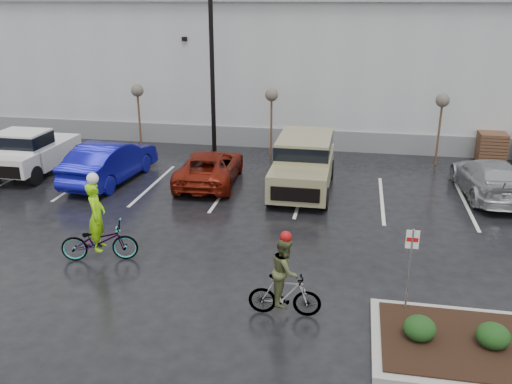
% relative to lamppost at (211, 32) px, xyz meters
% --- Properties ---
extents(ground, '(120.00, 120.00, 0.00)m').
position_rel_lamppost_xyz_m(ground, '(4.00, -12.00, -5.69)').
color(ground, black).
rests_on(ground, ground).
extents(warehouse, '(60.50, 15.50, 7.20)m').
position_rel_lamppost_xyz_m(warehouse, '(4.00, 9.99, -2.04)').
color(warehouse, '#B3B5B7').
rests_on(warehouse, ground).
extents(wooded_ridge, '(80.00, 25.00, 6.00)m').
position_rel_lamppost_xyz_m(wooded_ridge, '(4.00, 33.00, -2.69)').
color(wooded_ridge, '#1D3616').
rests_on(wooded_ridge, ground).
extents(lamppost, '(0.50, 1.00, 9.22)m').
position_rel_lamppost_xyz_m(lamppost, '(0.00, 0.00, 0.00)').
color(lamppost, black).
rests_on(lamppost, ground).
extents(sapling_west, '(0.60, 0.60, 3.20)m').
position_rel_lamppost_xyz_m(sapling_west, '(-4.00, 1.00, -2.96)').
color(sapling_west, '#432E1B').
rests_on(sapling_west, ground).
extents(sapling_mid, '(0.60, 0.60, 3.20)m').
position_rel_lamppost_xyz_m(sapling_mid, '(2.50, 1.00, -2.96)').
color(sapling_mid, '#432E1B').
rests_on(sapling_mid, ground).
extents(sapling_east, '(0.60, 0.60, 3.20)m').
position_rel_lamppost_xyz_m(sapling_east, '(10.00, 1.00, -2.96)').
color(sapling_east, '#432E1B').
rests_on(sapling_east, ground).
extents(pallet_stack_a, '(1.20, 1.20, 1.35)m').
position_rel_lamppost_xyz_m(pallet_stack_a, '(12.50, 2.00, -5.01)').
color(pallet_stack_a, '#432E1B').
rests_on(pallet_stack_a, ground).
extents(shrub_a, '(0.70, 0.70, 0.52)m').
position_rel_lamppost_xyz_m(shrub_a, '(8.00, -13.00, -5.27)').
color(shrub_a, black).
rests_on(shrub_a, curb_island).
extents(shrub_b, '(0.70, 0.70, 0.52)m').
position_rel_lamppost_xyz_m(shrub_b, '(9.50, -13.00, -5.27)').
color(shrub_b, black).
rests_on(shrub_b, curb_island).
extents(fire_lane_sign, '(0.30, 0.05, 2.20)m').
position_rel_lamppost_xyz_m(fire_lane_sign, '(7.80, -11.80, -4.28)').
color(fire_lane_sign, gray).
rests_on(fire_lane_sign, ground).
extents(pickup_white, '(2.10, 5.20, 1.96)m').
position_rel_lamppost_xyz_m(pickup_white, '(-7.02, -3.12, -4.71)').
color(pickup_white, silver).
rests_on(pickup_white, ground).
extents(car_blue, '(2.25, 5.21, 1.67)m').
position_rel_lamppost_xyz_m(car_blue, '(-3.35, -3.83, -4.85)').
color(car_blue, '#0C0D89').
rests_on(car_blue, ground).
extents(car_red, '(2.53, 4.93, 1.33)m').
position_rel_lamppost_xyz_m(car_red, '(0.69, -3.31, -5.02)').
color(car_red, maroon).
rests_on(car_red, ground).
extents(suv_tan, '(2.20, 5.10, 2.06)m').
position_rel_lamppost_xyz_m(suv_tan, '(4.47, -3.59, -4.66)').
color(suv_tan, gray).
rests_on(suv_tan, ground).
extents(car_far_silver, '(2.40, 5.02, 1.41)m').
position_rel_lamppost_xyz_m(car_far_silver, '(11.43, -2.84, -4.98)').
color(car_far_silver, '#A8AAB0').
rests_on(car_far_silver, ground).
extents(cyclist_hivis, '(2.29, 1.28, 2.63)m').
position_rel_lamppost_xyz_m(cyclist_hivis, '(-0.61, -10.50, -4.88)').
color(cyclist_hivis, '#3F3F44').
rests_on(cyclist_hivis, ground).
extents(cyclist_olive, '(1.69, 0.82, 2.17)m').
position_rel_lamppost_xyz_m(cyclist_olive, '(4.97, -12.36, -4.89)').
color(cyclist_olive, '#3F3F44').
rests_on(cyclist_olive, ground).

